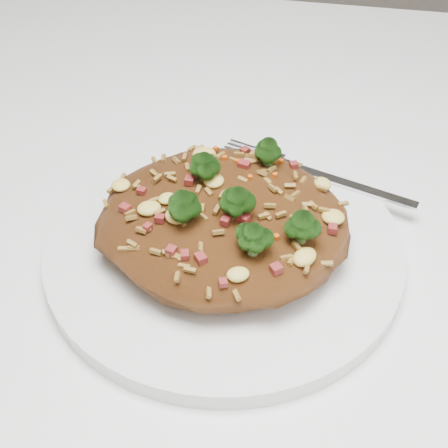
{
  "coord_description": "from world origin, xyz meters",
  "views": [
    {
      "loc": [
        -0.01,
        -0.35,
        1.07
      ],
      "look_at": [
        -0.07,
        -0.04,
        0.78
      ],
      "focal_mm": 50.0,
      "sensor_mm": 36.0,
      "label": 1
    }
  ],
  "objects_px": {
    "plate": "(224,247)",
    "fried_rice": "(225,212)",
    "fork": "(326,177)",
    "dining_table": "(316,304)"
  },
  "relations": [
    {
      "from": "dining_table",
      "to": "plate",
      "type": "relative_size",
      "value": 4.76
    },
    {
      "from": "dining_table",
      "to": "fried_rice",
      "type": "distance_m",
      "value": 0.16
    },
    {
      "from": "plate",
      "to": "fried_rice",
      "type": "distance_m",
      "value": 0.03
    },
    {
      "from": "fried_rice",
      "to": "plate",
      "type": "bearing_deg",
      "value": 155.99
    },
    {
      "from": "plate",
      "to": "fork",
      "type": "distance_m",
      "value": 0.11
    },
    {
      "from": "plate",
      "to": "fork",
      "type": "height_order",
      "value": "fork"
    },
    {
      "from": "fried_rice",
      "to": "dining_table",
      "type": "bearing_deg",
      "value": 30.73
    },
    {
      "from": "fork",
      "to": "fried_rice",
      "type": "bearing_deg",
      "value": -110.86
    },
    {
      "from": "fork",
      "to": "plate",
      "type": "bearing_deg",
      "value": -111.18
    },
    {
      "from": "plate",
      "to": "fried_rice",
      "type": "relative_size",
      "value": 1.46
    }
  ]
}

